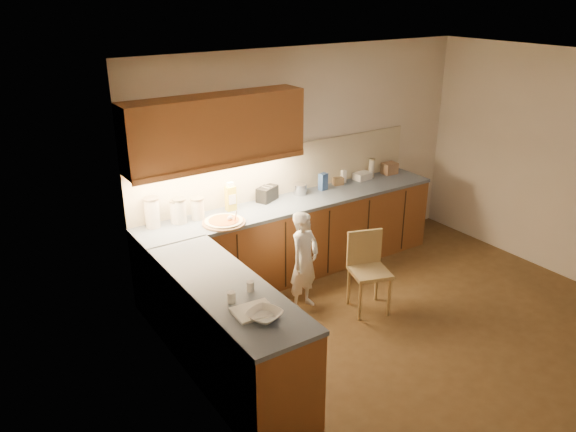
{
  "coord_description": "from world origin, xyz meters",
  "views": [
    {
      "loc": [
        -3.77,
        -3.28,
        3.21
      ],
      "look_at": [
        -0.8,
        1.2,
        1.0
      ],
      "focal_mm": 35.0,
      "sensor_mm": 36.0,
      "label": 1
    }
  ],
  "objects_px": {
    "child": "(304,261)",
    "oil_jug": "(231,197)",
    "pizza_on_board": "(224,222)",
    "toaster": "(267,194)",
    "wooden_chair": "(367,265)"
  },
  "relations": [
    {
      "from": "child",
      "to": "toaster",
      "type": "bearing_deg",
      "value": 63.05
    },
    {
      "from": "child",
      "to": "oil_jug",
      "type": "xyz_separation_m",
      "value": [
        -0.38,
        0.87,
        0.52
      ]
    },
    {
      "from": "child",
      "to": "toaster",
      "type": "relative_size",
      "value": 3.69
    },
    {
      "from": "pizza_on_board",
      "to": "child",
      "type": "height_order",
      "value": "pizza_on_board"
    },
    {
      "from": "pizza_on_board",
      "to": "oil_jug",
      "type": "xyz_separation_m",
      "value": [
        0.24,
        0.3,
        0.13
      ]
    },
    {
      "from": "pizza_on_board",
      "to": "oil_jug",
      "type": "relative_size",
      "value": 1.41
    },
    {
      "from": "oil_jug",
      "to": "toaster",
      "type": "relative_size",
      "value": 1.09
    },
    {
      "from": "toaster",
      "to": "child",
      "type": "bearing_deg",
      "value": -121.71
    },
    {
      "from": "pizza_on_board",
      "to": "toaster",
      "type": "distance_m",
      "value": 0.8
    },
    {
      "from": "wooden_chair",
      "to": "toaster",
      "type": "distance_m",
      "value": 1.43
    },
    {
      "from": "pizza_on_board",
      "to": "toaster",
      "type": "relative_size",
      "value": 1.53
    },
    {
      "from": "pizza_on_board",
      "to": "child",
      "type": "distance_m",
      "value": 0.93
    },
    {
      "from": "pizza_on_board",
      "to": "wooden_chair",
      "type": "distance_m",
      "value": 1.57
    },
    {
      "from": "child",
      "to": "oil_jug",
      "type": "height_order",
      "value": "oil_jug"
    },
    {
      "from": "pizza_on_board",
      "to": "wooden_chair",
      "type": "height_order",
      "value": "pizza_on_board"
    }
  ]
}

